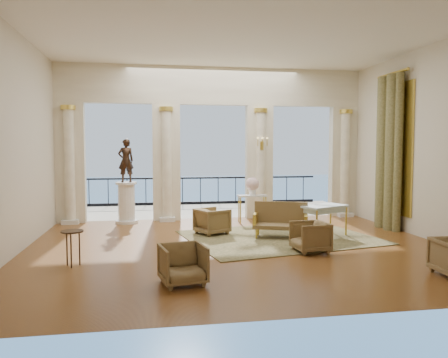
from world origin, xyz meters
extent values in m
plane|color=#431D0A|center=(0.00, 0.00, 0.00)|extent=(9.00, 9.00, 0.00)
plane|color=beige|center=(0.00, -4.00, 2.25)|extent=(9.00, 0.00, 9.00)
plane|color=beige|center=(-4.50, 0.00, 2.25)|extent=(0.00, 8.00, 8.00)
plane|color=beige|center=(4.50, 0.00, 2.25)|extent=(0.00, 8.00, 8.00)
plane|color=white|center=(0.00, 0.00, 4.50)|extent=(9.00, 9.00, 0.00)
cube|color=beige|center=(0.00, 3.85, 3.95)|extent=(9.00, 0.30, 1.10)
cube|color=beige|center=(-4.10, 3.85, 1.70)|extent=(0.80, 0.30, 3.40)
cylinder|color=beige|center=(-4.10, 3.67, 1.60)|extent=(0.28, 0.28, 3.20)
cylinder|color=gold|center=(-4.10, 3.67, 3.25)|extent=(0.40, 0.40, 0.12)
cube|color=silver|center=(-4.10, 3.67, 0.06)|extent=(0.45, 0.45, 0.12)
cube|color=beige|center=(-1.40, 3.85, 1.70)|extent=(0.80, 0.30, 3.40)
cylinder|color=beige|center=(-1.40, 3.67, 1.60)|extent=(0.28, 0.28, 3.20)
cylinder|color=gold|center=(-1.40, 3.67, 3.25)|extent=(0.40, 0.40, 0.12)
cube|color=silver|center=(-1.40, 3.67, 0.06)|extent=(0.45, 0.45, 0.12)
cube|color=beige|center=(1.40, 3.85, 1.70)|extent=(0.80, 0.30, 3.40)
cylinder|color=beige|center=(1.40, 3.67, 1.60)|extent=(0.28, 0.28, 3.20)
cylinder|color=gold|center=(1.40, 3.67, 3.25)|extent=(0.40, 0.40, 0.12)
cube|color=silver|center=(1.40, 3.67, 0.06)|extent=(0.45, 0.45, 0.12)
cube|color=beige|center=(4.10, 3.85, 1.70)|extent=(0.80, 0.30, 3.40)
cylinder|color=beige|center=(4.10, 3.67, 1.60)|extent=(0.28, 0.28, 3.20)
cylinder|color=gold|center=(4.10, 3.67, 3.25)|extent=(0.40, 0.40, 0.12)
cube|color=silver|center=(4.10, 3.67, 0.06)|extent=(0.45, 0.45, 0.12)
cube|color=#ACA08D|center=(0.00, 5.80, -0.05)|extent=(10.00, 3.60, 0.10)
cube|color=black|center=(0.00, 7.40, 1.00)|extent=(9.00, 0.06, 0.06)
cube|color=black|center=(0.00, 7.40, 0.05)|extent=(9.00, 0.06, 0.10)
cylinder|color=black|center=(0.00, 7.40, 0.50)|extent=(0.03, 0.03, 1.00)
cylinder|color=black|center=(-4.10, 7.40, 0.50)|extent=(0.03, 0.03, 1.00)
cylinder|color=black|center=(4.10, 7.40, 0.50)|extent=(0.03, 0.03, 1.00)
cylinder|color=#4C3823|center=(2.00, 6.60, 2.10)|extent=(0.20, 0.20, 4.20)
plane|color=#256194|center=(0.00, 60.00, -6.00)|extent=(160.00, 160.00, 0.00)
cylinder|color=#4C4B25|center=(4.30, 1.05, 2.00)|extent=(0.26, 0.26, 4.00)
cylinder|color=#4C4B25|center=(4.26, 1.50, 2.00)|extent=(0.32, 0.32, 4.00)
cylinder|color=#4C4B25|center=(4.30, 1.95, 2.00)|extent=(0.26, 0.26, 4.00)
cylinder|color=gold|center=(4.35, 1.50, 4.05)|extent=(0.08, 1.40, 0.08)
cube|color=gold|center=(4.47, 1.50, 2.10)|extent=(0.04, 1.60, 3.40)
cube|color=gold|center=(1.40, 3.53, 2.20)|extent=(0.10, 0.04, 0.25)
cylinder|color=gold|center=(1.26, 3.45, 2.30)|extent=(0.02, 0.02, 0.22)
cylinder|color=gold|center=(1.40, 3.45, 2.30)|extent=(0.02, 0.02, 0.22)
cylinder|color=gold|center=(1.54, 3.45, 2.30)|extent=(0.02, 0.02, 0.22)
cube|color=#2B2F18|center=(1.14, 0.80, 0.01)|extent=(4.79, 4.06, 0.02)
imported|color=#41331C|center=(-1.37, -2.37, 0.34)|extent=(0.78, 0.74, 0.69)
imported|color=#41331C|center=(1.35, -0.66, 0.34)|extent=(0.68, 0.72, 0.69)
imported|color=#41331C|center=(-0.37, 1.49, 0.36)|extent=(0.90, 0.91, 0.72)
cube|color=#41331C|center=(1.15, 0.75, 0.28)|extent=(1.37, 0.91, 0.09)
cube|color=#41331C|center=(1.23, 0.98, 0.58)|extent=(1.22, 0.49, 0.52)
cube|color=gold|center=(0.59, 0.95, 0.45)|extent=(0.24, 0.51, 0.24)
cube|color=gold|center=(1.71, 0.56, 0.45)|extent=(0.24, 0.51, 0.24)
cylinder|color=gold|center=(0.56, 0.74, 0.12)|extent=(0.05, 0.05, 0.23)
cylinder|color=gold|center=(1.59, 0.38, 0.12)|extent=(0.05, 0.05, 0.23)
cylinder|color=gold|center=(0.70, 1.13, 0.12)|extent=(0.05, 0.05, 0.23)
cylinder|color=gold|center=(1.73, 0.77, 0.12)|extent=(0.05, 0.05, 0.23)
cube|color=#93AFBA|center=(2.25, 0.80, 0.73)|extent=(1.25, 1.00, 0.05)
cylinder|color=gold|center=(1.90, 0.37, 0.35)|extent=(0.04, 0.04, 0.70)
cylinder|color=gold|center=(2.81, 0.78, 0.35)|extent=(0.04, 0.04, 0.70)
cylinder|color=gold|center=(1.69, 0.82, 0.35)|extent=(0.04, 0.04, 0.70)
cylinder|color=gold|center=(2.60, 1.23, 0.35)|extent=(0.04, 0.04, 0.70)
cylinder|color=silver|center=(-2.55, 3.50, 0.04)|extent=(0.64, 0.64, 0.09)
cylinder|color=silver|center=(-2.55, 3.50, 0.58)|extent=(0.47, 0.47, 1.02)
cylinder|color=silver|center=(-2.55, 3.50, 1.14)|extent=(0.60, 0.60, 0.06)
imported|color=black|center=(-2.55, 3.50, 1.78)|extent=(0.51, 0.41, 1.21)
cube|color=silver|center=(1.01, 3.05, 0.76)|extent=(0.84, 0.36, 0.05)
cylinder|color=gold|center=(0.64, 2.92, 0.37)|extent=(0.04, 0.04, 0.74)
cylinder|color=gold|center=(1.38, 2.95, 0.37)|extent=(0.04, 0.04, 0.74)
cylinder|color=gold|center=(0.63, 3.15, 0.37)|extent=(0.04, 0.04, 0.74)
cylinder|color=gold|center=(1.37, 3.18, 0.37)|extent=(0.04, 0.04, 0.74)
cylinder|color=white|center=(1.01, 3.05, 0.91)|extent=(0.19, 0.19, 0.24)
sphere|color=#D18E93|center=(1.01, 3.05, 1.10)|extent=(0.38, 0.38, 0.38)
cylinder|color=black|center=(-3.26, -1.00, 0.63)|extent=(0.40, 0.40, 0.03)
cylinder|color=black|center=(-3.14, -0.94, 0.31)|extent=(0.03, 0.03, 0.62)
cylinder|color=black|center=(-3.36, -0.93, 0.31)|extent=(0.03, 0.03, 0.62)
cylinder|color=black|center=(-3.26, -1.13, 0.31)|extent=(0.03, 0.03, 0.62)
camera|label=1|loc=(-1.84, -9.07, 2.11)|focal=35.00mm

